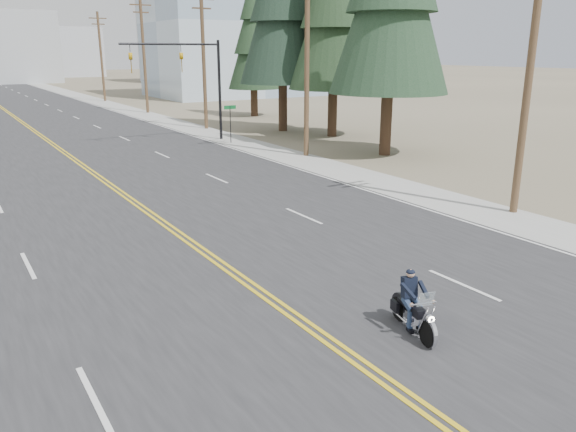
# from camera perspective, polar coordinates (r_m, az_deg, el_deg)

# --- Properties ---
(ground_plane) EXTENTS (400.00, 400.00, 0.00)m
(ground_plane) POSITION_cam_1_polar(r_m,az_deg,el_deg) (10.76, 15.71, -19.79)
(ground_plane) COLOR #776D56
(ground_plane) RESTS_ON ground
(sidewalk_right) EXTENTS (3.00, 200.00, 0.01)m
(sidewalk_right) POSITION_cam_1_polar(r_m,az_deg,el_deg) (78.02, -18.80, 10.97)
(sidewalk_right) COLOR #A5A5A0
(sidewalk_right) RESTS_ON ground
(traffic_mast_right) EXTENTS (7.10, 0.26, 7.00)m
(traffic_mast_right) POSITION_cam_1_polar(r_m,az_deg,el_deg) (40.77, -9.68, 14.34)
(traffic_mast_right) COLOR black
(traffic_mast_right) RESTS_ON ground
(street_sign) EXTENTS (0.90, 0.06, 2.62)m
(street_sign) POSITION_cam_1_polar(r_m,az_deg,el_deg) (39.93, -5.89, 9.93)
(street_sign) COLOR black
(street_sign) RESTS_ON ground
(utility_pole_a) EXTENTS (2.20, 0.30, 11.00)m
(utility_pole_a) POSITION_cam_1_polar(r_m,az_deg,el_deg) (23.56, 23.40, 13.86)
(utility_pole_a) COLOR brown
(utility_pole_a) RESTS_ON ground
(utility_pole_b) EXTENTS (2.20, 0.30, 11.50)m
(utility_pole_b) POSITION_cam_1_polar(r_m,az_deg,el_deg) (34.47, 1.94, 15.96)
(utility_pole_b) COLOR brown
(utility_pole_b) RESTS_ON ground
(utility_pole_c) EXTENTS (2.20, 0.30, 11.00)m
(utility_pole_c) POSITION_cam_1_polar(r_m,az_deg,el_deg) (47.66, -8.57, 15.61)
(utility_pole_c) COLOR brown
(utility_pole_c) RESTS_ON ground
(utility_pole_d) EXTENTS (2.20, 0.30, 11.50)m
(utility_pole_d) POSITION_cam_1_polar(r_m,az_deg,el_deg) (61.67, -14.44, 15.67)
(utility_pole_d) COLOR brown
(utility_pole_d) RESTS_ON ground
(utility_pole_e) EXTENTS (2.20, 0.30, 11.00)m
(utility_pole_e) POSITION_cam_1_polar(r_m,az_deg,el_deg) (78.01, -18.46, 15.22)
(utility_pole_e) COLOR brown
(utility_pole_e) RESTS_ON ground
(glass_building) EXTENTS (24.00, 16.00, 20.00)m
(glass_building) POSITION_cam_1_polar(r_m,az_deg,el_deg) (85.03, -5.21, 18.87)
(glass_building) COLOR #9EB5CC
(glass_building) RESTS_ON ground
(haze_bldg_b) EXTENTS (18.00, 14.00, 14.00)m
(haze_bldg_b) POSITION_cam_1_polar(r_m,az_deg,el_deg) (131.43, -26.61, 15.08)
(haze_bldg_b) COLOR #ADB2B7
(haze_bldg_b) RESTS_ON ground
(haze_bldg_c) EXTENTS (16.00, 12.00, 18.00)m
(haze_bldg_c) POSITION_cam_1_polar(r_m,az_deg,el_deg) (124.72, -10.54, 17.41)
(haze_bldg_c) COLOR #B7BCC6
(haze_bldg_c) RESTS_ON ground
(haze_bldg_e) EXTENTS (14.00, 14.00, 12.00)m
(haze_bldg_e) POSITION_cam_1_polar(r_m,az_deg,el_deg) (158.80, -21.32, 15.25)
(haze_bldg_e) COLOR #B7BCC6
(haze_bldg_e) RESTS_ON ground
(motorcyclist) EXTENTS (1.28, 2.02, 1.46)m
(motorcyclist) POSITION_cam_1_polar(r_m,az_deg,el_deg) (13.24, 12.69, -8.65)
(motorcyclist) COLOR black
(motorcyclist) RESTS_ON ground
(conifer_far) EXTENTS (5.02, 5.02, 13.44)m
(conifer_far) POSITION_cam_1_polar(r_m,az_deg,el_deg) (56.85, -3.56, 17.85)
(conifer_far) COLOR #382619
(conifer_far) RESTS_ON ground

